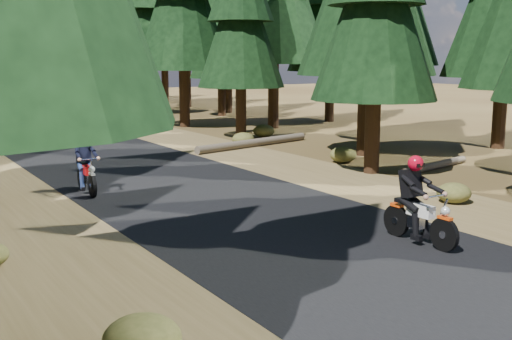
{
  "coord_description": "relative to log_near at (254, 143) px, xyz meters",
  "views": [
    {
      "loc": [
        -7.31,
        -10.35,
        3.56
      ],
      "look_at": [
        0.0,
        1.5,
        1.1
      ],
      "focal_mm": 45.0,
      "sensor_mm": 36.0,
      "label": 1
    }
  ],
  "objects": [
    {
      "name": "log_near",
      "position": [
        0.0,
        0.0,
        0.0
      ],
      "size": [
        5.9,
        1.8,
        0.32
      ],
      "primitive_type": "cylinder",
      "rotation": [
        0.0,
        1.57,
        0.25
      ],
      "color": "#4C4233",
      "rests_on": "ground"
    },
    {
      "name": "rider_follow",
      "position": [
        -8.42,
        -5.31,
        0.39
      ],
      "size": [
        0.65,
        1.85,
        1.62
      ],
      "rotation": [
        0.0,
        0.0,
        3.08
      ],
      "color": "#9A0A0B",
      "rests_on": "road"
    },
    {
      "name": "shoulder_r",
      "position": [
        -1.42,
        -6.43,
        -0.16
      ],
      "size": [
        3.2,
        100.0,
        0.01
      ],
      "primitive_type": "cube",
      "color": "brown",
      "rests_on": "ground"
    },
    {
      "name": "road",
      "position": [
        -6.02,
        -6.43,
        -0.15
      ],
      "size": [
        6.0,
        100.0,
        0.01
      ],
      "primitive_type": "cube",
      "color": "black",
      "rests_on": "ground"
    },
    {
      "name": "understory_shrubs",
      "position": [
        -5.45,
        -3.76,
        0.12
      ],
      "size": [
        15.66,
        31.18,
        0.66
      ],
      "color": "#474C1E",
      "rests_on": "ground"
    },
    {
      "name": "ground",
      "position": [
        -6.02,
        -11.43,
        -0.16
      ],
      "size": [
        120.0,
        120.0,
        0.0
      ],
      "primitive_type": "plane",
      "color": "#402F17",
      "rests_on": "ground"
    },
    {
      "name": "shoulder_l",
      "position": [
        -10.62,
        -6.43,
        -0.16
      ],
      "size": [
        3.2,
        100.0,
        0.01
      ],
      "primitive_type": "cube",
      "color": "brown",
      "rests_on": "ground"
    },
    {
      "name": "rider_lead",
      "position": [
        -4.37,
        -13.25,
        0.41
      ],
      "size": [
        0.59,
        1.9,
        1.69
      ],
      "rotation": [
        0.0,
        0.0,
        3.15
      ],
      "color": "white",
      "rests_on": "road"
    },
    {
      "name": "log_far",
      "position": [
        2.27,
        -7.5,
        -0.04
      ],
      "size": [
        3.57,
        1.02,
        0.24
      ],
      "primitive_type": "cylinder",
      "rotation": [
        0.0,
        1.57,
        0.22
      ],
      "color": "#4C4233",
      "rests_on": "ground"
    }
  ]
}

